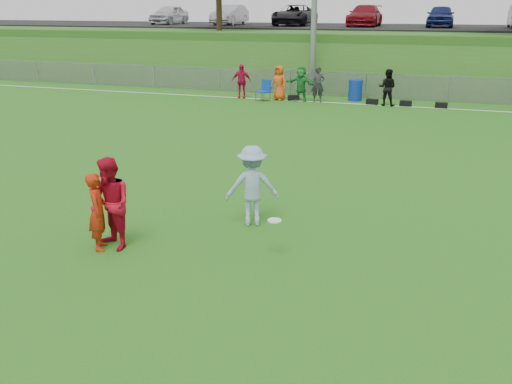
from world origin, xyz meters
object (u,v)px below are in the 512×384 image
at_px(player_red_left, 98,212).
at_px(recycling_bin, 355,90).
at_px(frisbee, 275,220).
at_px(player_red_center, 110,204).
at_px(player_blue, 252,186).

bearing_deg(player_red_left, recycling_bin, -31.78).
bearing_deg(frisbee, recycling_bin, 94.70).
bearing_deg(player_red_center, player_blue, 73.27).
relative_size(player_red_center, recycling_bin, 1.77).
height_order(player_red_left, frisbee, player_red_left).
bearing_deg(frisbee, player_blue, 122.67).
bearing_deg(player_red_left, frisbee, -104.86).
relative_size(player_red_left, recycling_bin, 1.50).
bearing_deg(player_red_center, player_red_left, -125.73).
bearing_deg(player_red_left, player_blue, -74.34).
bearing_deg(recycling_bin, player_red_left, -95.12).
xyz_separation_m(player_red_center, recycling_bin, (1.54, 19.56, -0.39)).
height_order(player_red_center, player_blue, player_red_center).
bearing_deg(frisbee, player_red_left, -168.20).
relative_size(player_blue, recycling_bin, 1.70).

